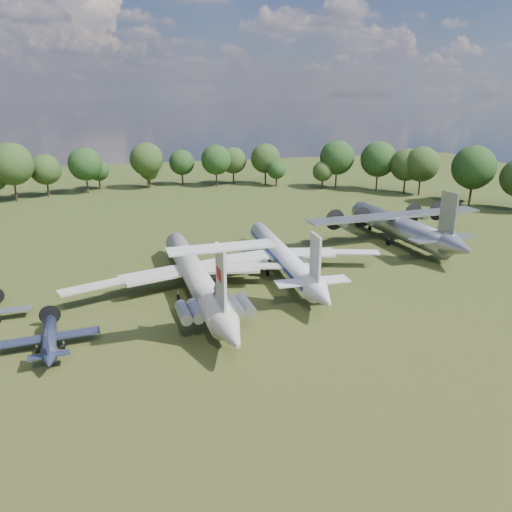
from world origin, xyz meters
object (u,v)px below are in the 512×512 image
object	(u,v)px
tu104_jet	(282,259)
small_prop_west	(50,341)
il62_airliner	(195,279)
person_on_il62	(216,291)
an12_transport	(398,229)

from	to	relation	value
tu104_jet	small_prop_west	size ratio (longest dim) A/B	2.96
il62_airliner	person_on_il62	world-z (taller)	person_on_il62
il62_airliner	person_on_il62	xyz separation A→B (m)	(0.34, -13.32, 3.27)
il62_airliner	tu104_jet	world-z (taller)	il62_airliner
il62_airliner	small_prop_west	distance (m)	22.08
person_on_il62	an12_transport	bearing A→B (deg)	-134.62
an12_transport	small_prop_west	xyz separation A→B (m)	(-61.20, -27.41, -1.61)
an12_transport	person_on_il62	distance (m)	51.29
small_prop_west	il62_airliner	bearing A→B (deg)	27.25
il62_airliner	small_prop_west	xyz separation A→B (m)	(-18.64, -11.76, -1.28)
an12_transport	person_on_il62	world-z (taller)	person_on_il62
il62_airliner	person_on_il62	bearing A→B (deg)	-90.00
il62_airliner	person_on_il62	size ratio (longest dim) A/B	27.29
an12_transport	person_on_il62	xyz separation A→B (m)	(-42.22, -28.97, 2.94)
il62_airliner	an12_transport	xyz separation A→B (m)	(42.57, 15.65, 0.33)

